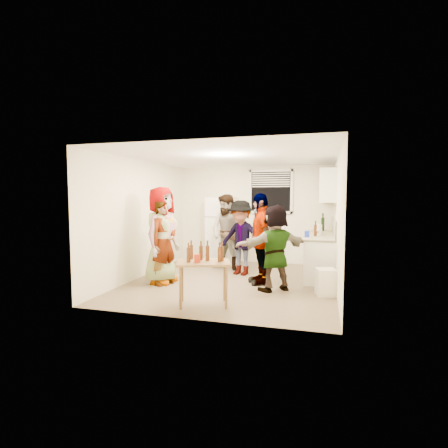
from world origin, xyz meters
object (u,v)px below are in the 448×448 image
(wine_bottle, at_px, (323,231))
(red_cup, at_px, (197,263))
(kettle, at_px, (318,235))
(serving_table, at_px, (204,305))
(refrigerator, at_px, (222,230))
(beer_bottle_table, at_px, (208,261))
(beer_bottle_counter, at_px, (315,236))
(guest_back_left, at_px, (227,270))
(guest_grey, at_px, (162,282))
(trash_bin, at_px, (326,281))
(guest_black, at_px, (260,283))
(blue_cup, at_px, (307,237))
(guest_orange, at_px, (275,290))
(guest_back_right, at_px, (241,274))
(guest_stripe, at_px, (164,284))

(wine_bottle, xyz_separation_m, red_cup, (-1.88, -3.62, -0.20))
(wine_bottle, bearing_deg, red_cup, -117.48)
(kettle, height_order, serving_table, kettle)
(refrigerator, bearing_deg, beer_bottle_table, -77.91)
(wine_bottle, bearing_deg, beer_bottle_counter, -97.27)
(red_cup, bearing_deg, guest_back_left, 95.42)
(wine_bottle, bearing_deg, guest_grey, -142.68)
(beer_bottle_counter, xyz_separation_m, trash_bin, (0.21, -1.24, -0.65))
(kettle, xyz_separation_m, guest_black, (-1.09, -0.98, -0.90))
(wine_bottle, distance_m, guest_grey, 4.00)
(kettle, bearing_deg, blue_cup, -113.85)
(blue_cup, bearing_deg, guest_orange, -120.31)
(refrigerator, bearing_deg, guest_orange, -53.96)
(trash_bin, xyz_separation_m, guest_back_left, (-2.21, 1.59, -0.25))
(beer_bottle_counter, relative_size, beer_bottle_table, 0.99)
(refrigerator, xyz_separation_m, guest_black, (1.31, -1.85, -0.85))
(trash_bin, xyz_separation_m, guest_back_right, (-1.80, 1.18, -0.25))
(refrigerator, height_order, blue_cup, refrigerator)
(kettle, distance_m, guest_grey, 3.44)
(beer_bottle_counter, bearing_deg, wine_bottle, 82.73)
(beer_bottle_table, bearing_deg, guest_orange, 49.02)
(guest_grey, xyz_separation_m, guest_back_right, (1.36, 1.13, 0.00))
(wine_bottle, xyz_separation_m, beer_bottle_counter, (-0.15, -1.18, 0.00))
(refrigerator, relative_size, beer_bottle_table, 7.03)
(wine_bottle, relative_size, trash_bin, 0.68)
(guest_stripe, relative_size, guest_orange, 1.04)
(trash_bin, bearing_deg, guest_grey, 179.06)
(trash_bin, height_order, red_cup, red_cup)
(beer_bottle_counter, bearing_deg, red_cup, -125.34)
(blue_cup, xyz_separation_m, guest_orange, (-0.53, -0.90, -0.90))
(kettle, distance_m, serving_table, 3.23)
(beer_bottle_table, height_order, guest_back_left, beer_bottle_table)
(guest_back_left, relative_size, guest_black, 0.99)
(blue_cup, bearing_deg, refrigerator, 147.79)
(red_cup, relative_size, guest_stripe, 0.08)
(guest_stripe, bearing_deg, red_cup, -114.59)
(blue_cup, relative_size, guest_stripe, 0.08)
(kettle, relative_size, beer_bottle_table, 0.97)
(beer_bottle_counter, xyz_separation_m, guest_black, (-1.04, -0.73, -0.90))
(beer_bottle_counter, xyz_separation_m, red_cup, (-1.73, -2.44, -0.20))
(guest_black, distance_m, guest_orange, 0.55)
(blue_cup, height_order, guest_stripe, blue_cup)
(blue_cup, xyz_separation_m, guest_black, (-0.88, -0.47, -0.90))
(beer_bottle_counter, xyz_separation_m, guest_orange, (-0.69, -1.16, -0.90))
(guest_stripe, distance_m, guest_orange, 2.15)
(kettle, relative_size, red_cup, 1.79)
(serving_table, xyz_separation_m, guest_stripe, (-1.16, 1.02, 0.00))
(trash_bin, height_order, guest_grey, trash_bin)
(beer_bottle_counter, distance_m, serving_table, 3.01)
(beer_bottle_counter, bearing_deg, blue_cup, -121.78)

